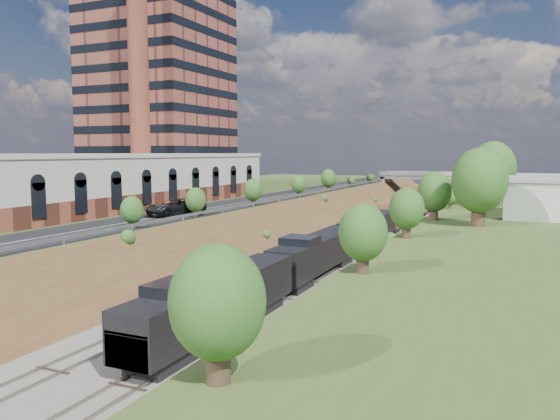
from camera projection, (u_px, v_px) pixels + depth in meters
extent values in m
cube|color=#3F5523|center=(172.00, 210.00, 91.65)|extent=(44.00, 180.00, 5.00)
cube|color=brown|center=(292.00, 233.00, 82.94)|extent=(10.00, 180.00, 10.00)
cube|color=brown|center=(441.00, 242.00, 73.96)|extent=(10.00, 180.00, 10.00)
cube|color=gray|center=(345.00, 235.00, 79.50)|extent=(1.58, 180.00, 0.18)
cube|color=gray|center=(380.00, 238.00, 77.38)|extent=(1.58, 180.00, 0.18)
cube|color=black|center=(266.00, 199.00, 84.24)|extent=(8.00, 180.00, 0.10)
cube|color=#99999E|center=(290.00, 196.00, 82.52)|extent=(0.06, 171.00, 0.30)
cube|color=brown|center=(102.00, 200.00, 69.27)|extent=(14.00, 62.00, 2.20)
cube|color=beige|center=(101.00, 175.00, 68.93)|extent=(14.00, 62.00, 4.30)
cube|color=beige|center=(100.00, 156.00, 68.68)|extent=(14.30, 62.30, 0.50)
cube|color=brown|center=(159.00, 75.00, 104.46)|extent=(22.00, 22.00, 44.00)
cylinder|color=brown|center=(139.00, 71.00, 86.89)|extent=(3.20, 3.20, 40.00)
cube|color=gray|center=(385.00, 188.00, 139.05)|extent=(1.50, 8.00, 6.20)
cube|color=gray|center=(481.00, 191.00, 129.68)|extent=(1.50, 8.00, 6.20)
cube|color=gray|center=(432.00, 177.00, 134.04)|extent=(24.00, 8.00, 1.00)
cube|color=gray|center=(429.00, 174.00, 130.33)|extent=(24.00, 0.30, 0.80)
cube|color=gray|center=(434.00, 173.00, 137.59)|extent=(24.00, 0.30, 0.80)
cube|color=silver|center=(549.00, 199.00, 60.88)|extent=(9.00, 12.00, 4.00)
cube|color=silver|center=(539.00, 189.00, 81.06)|extent=(8.00, 10.00, 3.60)
cylinder|color=#473323|center=(478.00, 213.00, 52.72)|extent=(1.30, 1.30, 2.62)
ellipsoid|color=#2B5A1F|center=(480.00, 180.00, 52.39)|extent=(5.25, 5.25, 6.30)
cylinder|color=#473323|center=(101.00, 229.00, 46.39)|extent=(0.66, 0.66, 1.22)
ellipsoid|color=#2B5A1F|center=(100.00, 212.00, 46.24)|extent=(2.45, 2.45, 2.94)
cube|color=black|center=(162.00, 359.00, 30.92)|extent=(2.40, 4.00, 0.90)
cube|color=black|center=(217.00, 299.00, 36.29)|extent=(3.05, 18.30, 2.97)
cube|color=black|center=(144.00, 344.00, 29.42)|extent=(2.81, 3.00, 1.80)
cube|color=silver|center=(144.00, 326.00, 29.31)|extent=(2.81, 3.00, 0.15)
cube|color=black|center=(176.00, 290.00, 31.90)|extent=(2.99, 3.10, 0.90)
cube|color=black|center=(318.00, 252.00, 53.80)|extent=(3.05, 18.30, 2.97)
cube|color=black|center=(369.00, 227.00, 71.30)|extent=(3.05, 18.30, 2.97)
cube|color=brown|center=(441.00, 192.00, 132.05)|extent=(3.05, 113.73, 3.66)
imported|color=black|center=(175.00, 207.00, 60.96)|extent=(5.50, 7.58, 1.92)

